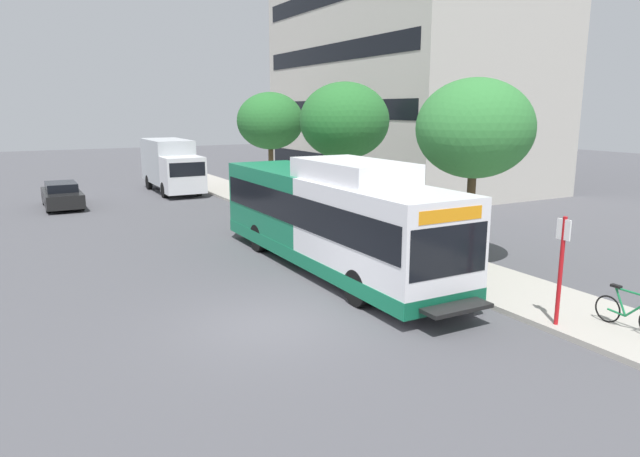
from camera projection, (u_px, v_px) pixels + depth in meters
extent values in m
plane|color=#4C4C51|center=(182.00, 253.00, 20.67)|extent=(120.00, 120.00, 0.00)
cube|color=#A8A399|center=(373.00, 241.00, 22.23)|extent=(3.00, 56.00, 0.14)
cube|color=white|center=(379.00, 235.00, 15.94)|extent=(2.54, 5.80, 2.73)
cube|color=#14724C|center=(290.00, 205.00, 20.91)|extent=(2.54, 5.80, 2.73)
cube|color=#14724C|center=(328.00, 252.00, 18.66)|extent=(2.57, 11.60, 0.44)
cube|color=black|center=(328.00, 207.00, 18.35)|extent=(2.58, 11.25, 0.96)
cube|color=black|center=(448.00, 251.00, 13.45)|extent=(2.34, 0.10, 1.24)
cube|color=orange|center=(450.00, 215.00, 13.26)|extent=(1.91, 0.08, 0.32)
cube|color=white|center=(353.00, 171.00, 16.84)|extent=(2.16, 4.06, 0.60)
cube|color=black|center=(457.00, 308.00, 13.38)|extent=(1.78, 0.60, 0.10)
cylinder|color=black|center=(358.00, 288.00, 15.05)|extent=(0.30, 1.00, 1.00)
cylinder|color=black|center=(425.00, 276.00, 16.11)|extent=(0.30, 1.00, 1.00)
cylinder|color=black|center=(259.00, 238.00, 20.88)|extent=(0.30, 1.00, 1.00)
cylinder|color=black|center=(313.00, 232.00, 21.94)|extent=(0.30, 1.00, 1.00)
cylinder|color=red|center=(560.00, 271.00, 13.21)|extent=(0.10, 0.10, 2.60)
cube|color=white|center=(564.00, 229.00, 13.00)|extent=(0.04, 0.36, 0.48)
torus|color=black|center=(608.00, 309.00, 13.56)|extent=(0.04, 0.66, 0.66)
cylinder|color=#19723F|center=(639.00, 308.00, 12.86)|extent=(0.05, 0.64, 0.64)
cylinder|color=#19723F|center=(621.00, 302.00, 13.24)|extent=(0.05, 0.34, 0.62)
cylinder|color=#19723F|center=(634.00, 293.00, 12.92)|extent=(0.05, 0.90, 0.05)
cylinder|color=#19723F|center=(616.00, 312.00, 13.37)|extent=(0.05, 0.45, 0.08)
cube|color=black|center=(616.00, 286.00, 13.30)|extent=(0.12, 0.24, 0.06)
cylinder|color=#4C3823|center=(470.00, 218.00, 18.70)|extent=(0.28, 0.28, 2.99)
ellipsoid|color=#337A38|center=(475.00, 128.00, 18.10)|extent=(3.74, 3.74, 3.18)
cylinder|color=#4C3823|center=(344.00, 189.00, 25.20)|extent=(0.28, 0.28, 3.05)
ellipsoid|color=#286B2D|center=(344.00, 121.00, 24.59)|extent=(3.88, 3.88, 3.30)
cylinder|color=#4C3823|center=(271.00, 173.00, 31.90)|extent=(0.28, 0.28, 2.98)
ellipsoid|color=#286B2D|center=(270.00, 121.00, 31.31)|extent=(3.67, 3.67, 3.12)
cube|color=black|center=(62.00, 197.00, 30.13)|extent=(1.80, 4.50, 0.70)
cube|color=black|center=(61.00, 188.00, 30.11)|extent=(1.48, 2.34, 0.56)
cylinder|color=black|center=(48.00, 207.00, 28.64)|extent=(0.20, 0.64, 0.64)
cylinder|color=black|center=(82.00, 204.00, 29.40)|extent=(0.20, 0.64, 0.64)
cylinder|color=black|center=(44.00, 199.00, 30.96)|extent=(0.20, 0.64, 0.64)
cylinder|color=black|center=(76.00, 197.00, 31.71)|extent=(0.20, 0.64, 0.64)
cube|color=silver|center=(183.00, 175.00, 33.39)|extent=(2.30, 2.00, 2.10)
cube|color=#B2B7BC|center=(168.00, 161.00, 36.28)|extent=(2.30, 5.00, 2.70)
cube|color=black|center=(187.00, 169.00, 32.47)|extent=(2.07, 0.08, 0.80)
cylinder|color=black|center=(164.00, 190.00, 33.47)|extent=(0.26, 0.92, 0.92)
cylinder|color=black|center=(199.00, 188.00, 34.43)|extent=(0.26, 0.92, 0.92)
cylinder|color=black|center=(149.00, 182.00, 37.02)|extent=(0.26, 0.92, 0.92)
cylinder|color=black|center=(180.00, 180.00, 37.99)|extent=(0.26, 0.92, 0.92)
cube|color=black|center=(402.00, 160.00, 39.18)|extent=(11.36, 17.46, 1.10)
cube|color=black|center=(404.00, 109.00, 38.47)|extent=(11.36, 17.46, 1.10)
cube|color=black|center=(405.00, 57.00, 37.77)|extent=(11.36, 17.46, 1.10)
cube|color=black|center=(407.00, 3.00, 37.07)|extent=(11.36, 17.46, 1.10)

